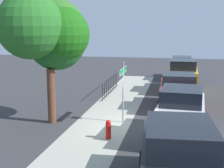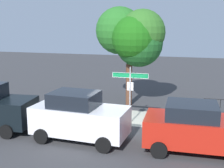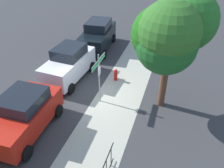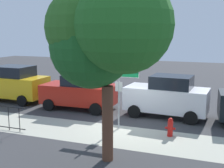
{
  "view_description": "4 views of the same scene",
  "coord_description": "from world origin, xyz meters",
  "px_view_note": "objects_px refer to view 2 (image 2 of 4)",
  "views": [
    {
      "loc": [
        -13.98,
        -2.06,
        4.54
      ],
      "look_at": [
        0.06,
        0.85,
        1.87
      ],
      "focal_mm": 51.78,
      "sensor_mm": 36.0,
      "label": 1
    },
    {
      "loc": [
        3.25,
        -13.52,
        5.01
      ],
      "look_at": [
        -0.55,
        0.57,
        1.93
      ],
      "focal_mm": 47.68,
      "sensor_mm": 36.0,
      "label": 2
    },
    {
      "loc": [
        9.77,
        4.11,
        7.85
      ],
      "look_at": [
        0.67,
        1.19,
        1.45
      ],
      "focal_mm": 36.74,
      "sensor_mm": 36.0,
      "label": 3
    },
    {
      "loc": [
        -3.78,
        12.47,
        4.29
      ],
      "look_at": [
        0.71,
        0.44,
        1.99
      ],
      "focal_mm": 48.09,
      "sensor_mm": 36.0,
      "label": 4
    }
  ],
  "objects_px": {
    "street_sign": "(130,84)",
    "fire_hydrant": "(87,111)",
    "car_white": "(79,117)",
    "car_red": "(196,128)",
    "shade_tree": "(133,36)"
  },
  "relations": [
    {
      "from": "street_sign",
      "to": "fire_hydrant",
      "type": "bearing_deg",
      "value": 175.08
    },
    {
      "from": "street_sign",
      "to": "car_white",
      "type": "bearing_deg",
      "value": -122.08
    },
    {
      "from": "car_white",
      "to": "fire_hydrant",
      "type": "xyz_separation_m",
      "value": [
        -0.66,
        2.84,
        -0.65
      ]
    },
    {
      "from": "car_red",
      "to": "car_white",
      "type": "bearing_deg",
      "value": -179.8
    },
    {
      "from": "street_sign",
      "to": "car_red",
      "type": "height_order",
      "value": "street_sign"
    },
    {
      "from": "shade_tree",
      "to": "car_white",
      "type": "height_order",
      "value": "shade_tree"
    },
    {
      "from": "shade_tree",
      "to": "fire_hydrant",
      "type": "bearing_deg",
      "value": -119.89
    },
    {
      "from": "fire_hydrant",
      "to": "shade_tree",
      "type": "bearing_deg",
      "value": 60.11
    },
    {
      "from": "shade_tree",
      "to": "car_white",
      "type": "distance_m",
      "value": 6.77
    },
    {
      "from": "street_sign",
      "to": "car_red",
      "type": "xyz_separation_m",
      "value": [
        3.15,
        -2.51,
        -1.03
      ]
    },
    {
      "from": "shade_tree",
      "to": "car_white",
      "type": "bearing_deg",
      "value": -100.61
    },
    {
      "from": "car_white",
      "to": "car_red",
      "type": "relative_size",
      "value": 1.02
    },
    {
      "from": "street_sign",
      "to": "shade_tree",
      "type": "bearing_deg",
      "value": 99.5
    },
    {
      "from": "street_sign",
      "to": "car_white",
      "type": "relative_size",
      "value": 0.69
    },
    {
      "from": "fire_hydrant",
      "to": "car_white",
      "type": "bearing_deg",
      "value": -76.96
    }
  ]
}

